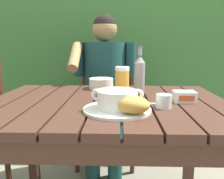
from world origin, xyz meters
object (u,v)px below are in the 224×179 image
object	(u,v)px
table_knife	(148,103)
diner_bowl	(101,83)
chair_near_diner	(106,107)
beer_bottle	(140,74)
person_eating	(104,82)
water_glass_small	(164,101)
soup_bowl	(117,99)
beer_glass	(122,82)
butter_tub	(184,97)
bread_roll	(133,105)
serving_plate	(117,109)

from	to	relation	value
table_knife	diner_bowl	world-z (taller)	diner_bowl
chair_near_diner	beer_bottle	world-z (taller)	beer_bottle
person_eating	water_glass_small	distance (m)	0.84
soup_bowl	diner_bowl	size ratio (longest dim) A/B	1.44
person_eating	diner_bowl	world-z (taller)	person_eating
chair_near_diner	soup_bowl	bearing A→B (deg)	-84.23
beer_glass	butter_tub	size ratio (longest dim) A/B	1.55
water_glass_small	butter_tub	world-z (taller)	water_glass_small
chair_near_diner	beer_bottle	size ratio (longest dim) A/B	3.53
bread_roll	beer_bottle	distance (m)	0.40
butter_tub	diner_bowl	xyz separation A→B (m)	(-0.42, 0.33, 0.01)
chair_near_diner	table_knife	size ratio (longest dim) A/B	5.88
serving_plate	bread_roll	distance (m)	0.10
beer_glass	water_glass_small	world-z (taller)	beer_glass
chair_near_diner	table_knife	xyz separation A→B (m)	(0.25, -0.92, 0.27)
butter_tub	table_knife	distance (m)	0.19
soup_bowl	beer_glass	size ratio (longest dim) A/B	1.35
person_eating	soup_bowl	size ratio (longest dim) A/B	5.73
person_eating	table_knife	size ratio (longest dim) A/B	7.82
beer_bottle	bread_roll	bearing A→B (deg)	-98.31
table_knife	beer_bottle	bearing A→B (deg)	96.41
beer_bottle	table_knife	xyz separation A→B (m)	(0.02, -0.20, -0.11)
water_glass_small	diner_bowl	size ratio (longest dim) A/B	0.45
beer_bottle	water_glass_small	bearing A→B (deg)	-72.99
chair_near_diner	serving_plate	xyz separation A→B (m)	(0.10, -1.03, 0.28)
beer_glass	beer_bottle	world-z (taller)	beer_bottle
serving_plate	water_glass_small	world-z (taller)	water_glass_small
bread_roll	butter_tub	distance (m)	0.35
beer_bottle	table_knife	size ratio (longest dim) A/B	1.66
serving_plate	butter_tub	xyz separation A→B (m)	(0.32, 0.16, 0.02)
bread_roll	beer_glass	size ratio (longest dim) A/B	0.90
beer_bottle	beer_glass	bearing A→B (deg)	-140.70
person_eating	table_knife	world-z (taller)	person_eating
bread_roll	butter_tub	xyz separation A→B (m)	(0.26, 0.23, -0.02)
person_eating	serving_plate	distance (m)	0.84
person_eating	beer_bottle	size ratio (longest dim) A/B	4.70
diner_bowl	chair_near_diner	bearing A→B (deg)	90.00
diner_bowl	person_eating	bearing A→B (deg)	90.47
person_eating	soup_bowl	bearing A→B (deg)	-82.68
beer_bottle	table_knife	world-z (taller)	beer_bottle
beer_glass	soup_bowl	bearing A→B (deg)	-95.48
soup_bowl	diner_bowl	world-z (taller)	soup_bowl
beer_glass	butter_tub	xyz separation A→B (m)	(0.30, -0.08, -0.05)
soup_bowl	bread_roll	xyz separation A→B (m)	(0.06, -0.07, -0.01)
beer_bottle	serving_plate	bearing A→B (deg)	-110.35
butter_tub	soup_bowl	bearing A→B (deg)	-153.22
soup_bowl	water_glass_small	size ratio (longest dim) A/B	3.17
diner_bowl	serving_plate	bearing A→B (deg)	-77.96
person_eating	serving_plate	xyz separation A→B (m)	(0.11, -0.84, 0.02)
person_eating	serving_plate	bearing A→B (deg)	-82.68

